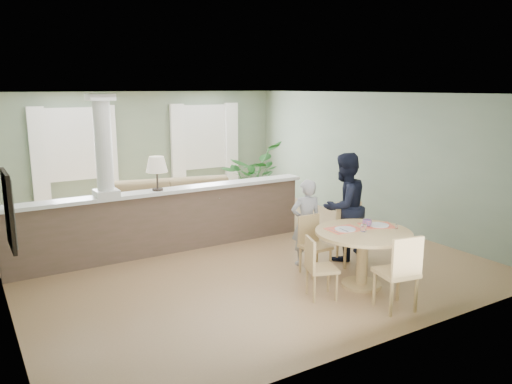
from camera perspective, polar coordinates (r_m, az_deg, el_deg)
ground at (r=9.01m, az=-4.13°, el=-6.25°), size 8.00×8.00×0.00m
room_shell at (r=9.16m, az=-6.26°, el=5.64°), size 7.02×8.02×2.71m
pony_wall at (r=8.61m, az=-10.66°, el=-2.39°), size 5.32×0.38×2.70m
sofa at (r=10.03m, az=-9.60°, el=-1.63°), size 3.50×1.98×0.96m
houseplant at (r=11.15m, az=-0.48°, el=1.57°), size 1.90×1.90×1.60m
dining_table at (r=7.25m, az=12.13°, el=-5.64°), size 1.35×1.35×0.92m
chair_far_boy at (r=7.69m, az=6.50°, el=-5.67°), size 0.40×0.40×0.89m
chair_far_man at (r=8.19m, az=10.78°, el=-4.31°), size 0.58×0.58×0.98m
chair_near at (r=6.59m, az=16.15°, el=-8.52°), size 0.53×0.53×1.01m
chair_side at (r=6.80m, az=7.02°, el=-8.29°), size 0.48×0.48×0.84m
child_person at (r=7.96m, az=5.74°, el=-3.49°), size 0.57×0.44×1.39m
man_person at (r=8.28m, az=10.03°, el=-1.66°), size 0.93×0.77×1.77m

